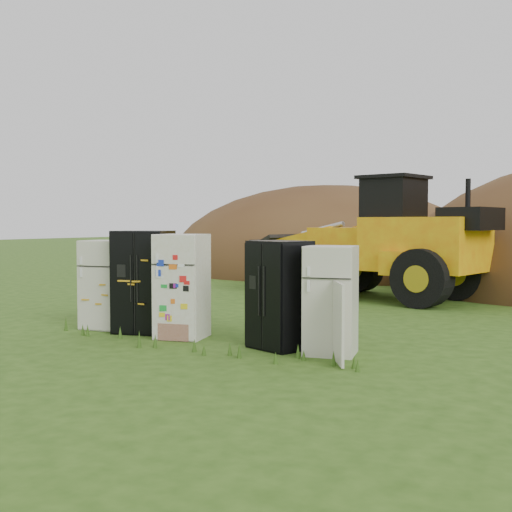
{
  "coord_description": "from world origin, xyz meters",
  "views": [
    {
      "loc": [
        6.45,
        -9.16,
        2.07
      ],
      "look_at": [
        -0.3,
        2.0,
        1.39
      ],
      "focal_mm": 45.0,
      "sensor_mm": 36.0,
      "label": 1
    }
  ],
  "objects_px": {
    "fridge_sticker": "(182,286)",
    "fridge_black_right": "(280,295)",
    "fridge_leftmost": "(105,284)",
    "fridge_black_side": "(144,282)",
    "wheel_loader": "(366,237)",
    "fridge_open_door": "(331,300)"
  },
  "relations": [
    {
      "from": "fridge_sticker",
      "to": "wheel_loader",
      "type": "xyz_separation_m",
      "value": [
        0.51,
        7.64,
        0.73
      ]
    },
    {
      "from": "wheel_loader",
      "to": "fridge_open_door",
      "type": "bearing_deg",
      "value": -62.27
    },
    {
      "from": "fridge_leftmost",
      "to": "fridge_open_door",
      "type": "relative_size",
      "value": 1.01
    },
    {
      "from": "fridge_sticker",
      "to": "fridge_black_right",
      "type": "bearing_deg",
      "value": -14.0
    },
    {
      "from": "fridge_sticker",
      "to": "fridge_black_right",
      "type": "distance_m",
      "value": 1.99
    },
    {
      "from": "fridge_black_side",
      "to": "fridge_sticker",
      "type": "distance_m",
      "value": 0.97
    },
    {
      "from": "wheel_loader",
      "to": "fridge_sticker",
      "type": "bearing_deg",
      "value": -83.54
    },
    {
      "from": "wheel_loader",
      "to": "fridge_black_right",
      "type": "bearing_deg",
      "value": -68.71
    },
    {
      "from": "fridge_sticker",
      "to": "fridge_black_right",
      "type": "height_order",
      "value": "fridge_sticker"
    },
    {
      "from": "fridge_leftmost",
      "to": "fridge_black_right",
      "type": "bearing_deg",
      "value": -10.48
    },
    {
      "from": "fridge_leftmost",
      "to": "fridge_black_side",
      "type": "distance_m",
      "value": 0.96
    },
    {
      "from": "fridge_sticker",
      "to": "fridge_black_right",
      "type": "relative_size",
      "value": 1.05
    },
    {
      "from": "fridge_black_side",
      "to": "fridge_open_door",
      "type": "xyz_separation_m",
      "value": [
        3.87,
        -0.03,
        -0.11
      ]
    },
    {
      "from": "fridge_leftmost",
      "to": "fridge_black_right",
      "type": "height_order",
      "value": "fridge_black_right"
    },
    {
      "from": "fridge_sticker",
      "to": "wheel_loader",
      "type": "relative_size",
      "value": 0.27
    },
    {
      "from": "fridge_black_right",
      "to": "fridge_open_door",
      "type": "distance_m",
      "value": 0.91
    },
    {
      "from": "fridge_leftmost",
      "to": "fridge_black_side",
      "type": "height_order",
      "value": "fridge_black_side"
    },
    {
      "from": "fridge_black_right",
      "to": "fridge_open_door",
      "type": "height_order",
      "value": "fridge_black_right"
    },
    {
      "from": "fridge_leftmost",
      "to": "fridge_sticker",
      "type": "xyz_separation_m",
      "value": [
        1.92,
        -0.03,
        0.07
      ]
    },
    {
      "from": "fridge_black_side",
      "to": "wheel_loader",
      "type": "height_order",
      "value": "wheel_loader"
    },
    {
      "from": "fridge_leftmost",
      "to": "wheel_loader",
      "type": "relative_size",
      "value": 0.25
    },
    {
      "from": "fridge_open_door",
      "to": "wheel_loader",
      "type": "xyz_separation_m",
      "value": [
        -2.39,
        7.6,
        0.81
      ]
    }
  ]
}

